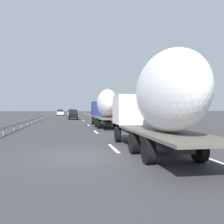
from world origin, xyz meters
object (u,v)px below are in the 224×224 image
object	(u,v)px
car_yellow_coupe	(72,113)
car_black_suv	(73,115)
road_sign	(107,108)
truck_lead	(106,106)
truck_trailing	(158,100)
car_white_van	(61,112)
car_silver_hatch	(72,111)

from	to	relation	value
car_yellow_coupe	car_black_suv	bearing A→B (deg)	-179.00
car_yellow_coupe	road_sign	size ratio (longest dim) A/B	1.38
truck_lead	car_black_suv	size ratio (longest dim) A/B	2.99
road_sign	truck_lead	bearing A→B (deg)	171.26
road_sign	truck_trailing	bearing A→B (deg)	175.43
car_yellow_coupe	car_white_van	world-z (taller)	car_yellow_coupe
car_yellow_coupe	car_silver_hatch	distance (m)	39.87
car_black_suv	truck_trailing	bearing A→B (deg)	-174.78
truck_lead	car_white_van	bearing A→B (deg)	8.29
car_white_van	road_sign	bearing A→B (deg)	-159.84
car_black_suv	truck_lead	bearing A→B (deg)	-170.08
car_black_suv	car_white_van	xyz separation A→B (m)	(27.03, 3.34, -0.05)
truck_lead	car_black_suv	world-z (taller)	truck_lead
car_white_van	truck_lead	bearing A→B (deg)	-171.71
truck_lead	car_white_van	distance (m)	47.92
road_sign	car_white_van	bearing A→B (deg)	20.16
car_white_van	car_silver_hatch	bearing A→B (deg)	-7.60
car_black_suv	car_silver_hatch	size ratio (longest dim) A/B	0.93
car_black_suv	car_white_van	world-z (taller)	car_black_suv
truck_lead	truck_trailing	size ratio (longest dim) A/B	1.05
truck_lead	car_yellow_coupe	bearing A→B (deg)	6.55
car_silver_hatch	road_sign	bearing A→B (deg)	-172.84
car_yellow_coupe	car_black_suv	xyz separation A→B (m)	(-12.55, -0.22, 0.04)
truck_trailing	car_silver_hatch	xyz separation A→B (m)	(91.37, 3.51, -1.72)
truck_trailing	car_white_van	size ratio (longest dim) A/B	2.76
car_yellow_coupe	truck_trailing	bearing A→B (deg)	-175.80
truck_trailing	car_black_suv	bearing A→B (deg)	5.22
road_sign	car_yellow_coupe	bearing A→B (deg)	28.33
truck_trailing	car_yellow_coupe	bearing A→B (deg)	4.20
car_silver_hatch	car_white_van	distance (m)	25.62
car_yellow_coupe	car_silver_hatch	xyz separation A→B (m)	(39.87, -0.27, -0.01)
car_silver_hatch	car_yellow_coupe	bearing A→B (deg)	179.62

